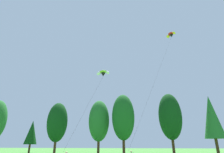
# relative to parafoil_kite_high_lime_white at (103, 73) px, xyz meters

# --- Properties ---
(treeline_tree_b) EXTENTS (3.54, 3.54, 8.83)m
(treeline_tree_b) POSITION_rel_parafoil_kite_high_lime_white_xyz_m (-24.83, 21.77, -8.50)
(treeline_tree_b) COLOR #472D19
(treeline_tree_b) RESTS_ON ground_plane
(treeline_tree_c) EXTENTS (5.31, 5.31, 13.01)m
(treeline_tree_c) POSITION_rel_parafoil_kite_high_lime_white_xyz_m (-15.67, 18.00, -6.15)
(treeline_tree_c) COLOR #472D19
(treeline_tree_c) RESTS_ON ground_plane
(treeline_tree_d) EXTENTS (5.51, 5.51, 13.73)m
(treeline_tree_d) POSITION_rel_parafoil_kite_high_lime_white_xyz_m (-4.77, 20.03, -5.71)
(treeline_tree_d) COLOR #472D19
(treeline_tree_d) RESTS_ON ground_plane
(treeline_tree_e) EXTENTS (5.80, 5.80, 14.82)m
(treeline_tree_e) POSITION_rel_parafoil_kite_high_lime_white_xyz_m (1.91, 18.50, -5.05)
(treeline_tree_e) COLOR #472D19
(treeline_tree_e) RESTS_ON ground_plane
(treeline_tree_f) EXTENTS (5.95, 5.95, 15.36)m
(treeline_tree_f) POSITION_rel_parafoil_kite_high_lime_white_xyz_m (14.15, 21.33, -4.73)
(treeline_tree_f) COLOR #472D19
(treeline_tree_f) RESTS_ON ground_plane
(treeline_tree_g) EXTENTS (4.64, 4.64, 13.82)m
(treeline_tree_g) POSITION_rel_parafoil_kite_high_lime_white_xyz_m (23.42, 18.51, -5.37)
(treeline_tree_g) COLOR #472D19
(treeline_tree_g) RESTS_ON ground_plane
(parafoil_kite_high_lime_white) EXTENTS (3.34, 10.39, 13.02)m
(parafoil_kite_high_lime_white) POSITION_rel_parafoil_kite_high_lime_white_xyz_m (0.00, 0.00, 0.00)
(parafoil_kite_high_lime_white) COLOR #93D633
(parafoil_kite_mid_red_yellow) EXTENTS (9.46, 9.88, 21.38)m
(parafoil_kite_mid_red_yellow) POSITION_rel_parafoil_kite_high_lime_white_xyz_m (12.87, 2.70, 8.42)
(parafoil_kite_mid_red_yellow) COLOR red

